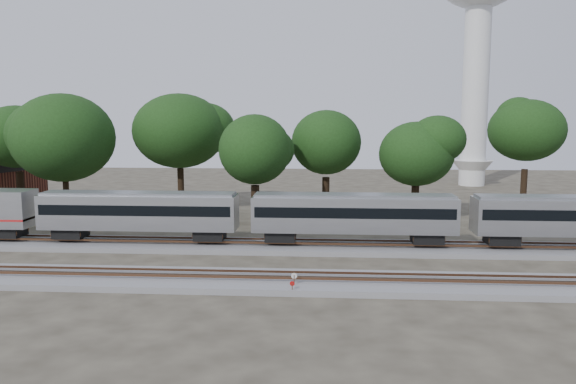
{
  "coord_description": "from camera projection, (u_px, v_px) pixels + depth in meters",
  "views": [
    {
      "loc": [
        7.87,
        -39.16,
        10.72
      ],
      "look_at": [
        4.88,
        5.0,
        4.88
      ],
      "focal_mm": 35.0,
      "sensor_mm": 36.0,
      "label": 1
    }
  ],
  "objects": [
    {
      "name": "track_near",
      "position": [
        204.0,
        280.0,
        36.69
      ],
      "size": [
        160.0,
        5.0,
        0.73
      ],
      "color": "slate",
      "rests_on": "ground"
    },
    {
      "name": "tree_3",
      "position": [
        179.0,
        131.0,
        63.88
      ],
      "size": [
        9.42,
        9.42,
        13.28
      ],
      "color": "black",
      "rests_on": "ground"
    },
    {
      "name": "switch_stand_white",
      "position": [
        294.0,
        280.0,
        34.93
      ],
      "size": [
        0.37,
        0.09,
        1.16
      ],
      "rotation": [
        0.0,
        0.0,
        0.15
      ],
      "color": "#512D19",
      "rests_on": "ground"
    },
    {
      "name": "track_far",
      "position": [
        230.0,
        246.0,
        46.58
      ],
      "size": [
        160.0,
        5.0,
        0.73
      ],
      "color": "slate",
      "rests_on": "ground"
    },
    {
      "name": "ground",
      "position": [
        216.0,
        267.0,
        40.67
      ],
      "size": [
        160.0,
        160.0,
        0.0
      ],
      "primitive_type": "plane",
      "color": "#383328",
      "rests_on": "ground"
    },
    {
      "name": "switch_stand_red",
      "position": [
        292.0,
        287.0,
        33.95
      ],
      "size": [
        0.3,
        0.07,
        0.93
      ],
      "rotation": [
        0.0,
        0.0,
        -0.15
      ],
      "color": "#512D19",
      "rests_on": "ground"
    },
    {
      "name": "tree_6",
      "position": [
        416.0,
        154.0,
        57.05
      ],
      "size": [
        7.23,
        7.23,
        10.19
      ],
      "color": "black",
      "rests_on": "ground"
    },
    {
      "name": "tree_1",
      "position": [
        17.0,
        137.0,
        63.32
      ],
      "size": [
        8.78,
        8.78,
        12.37
      ],
      "color": "black",
      "rests_on": "ground"
    },
    {
      "name": "tree_7",
      "position": [
        527.0,
        130.0,
        62.22
      ],
      "size": [
        9.53,
        9.53,
        13.43
      ],
      "color": "black",
      "rests_on": "ground"
    },
    {
      "name": "tree_5",
      "position": [
        326.0,
        143.0,
        60.02
      ],
      "size": [
        8.28,
        8.28,
        11.67
      ],
      "color": "black",
      "rests_on": "ground"
    },
    {
      "name": "switch_lever",
      "position": [
        328.0,
        292.0,
        34.29
      ],
      "size": [
        0.53,
        0.36,
        0.3
      ],
      "primitive_type": "cube",
      "rotation": [
        0.0,
        0.0,
        -0.12
      ],
      "color": "#512D19",
      "rests_on": "ground"
    },
    {
      "name": "tree_4",
      "position": [
        255.0,
        150.0,
        54.93
      ],
      "size": [
        7.8,
        7.8,
        11.0
      ],
      "color": "black",
      "rests_on": "ground"
    },
    {
      "name": "tree_2",
      "position": [
        63.0,
        138.0,
        58.85
      ],
      "size": [
        8.82,
        8.82,
        12.43
      ],
      "color": "black",
      "rests_on": "ground"
    }
  ]
}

